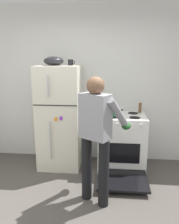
{
  "coord_description": "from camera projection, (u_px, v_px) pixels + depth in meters",
  "views": [
    {
      "loc": [
        0.33,
        -1.99,
        1.8
      ],
      "look_at": [
        0.01,
        1.32,
        1.0
      ],
      "focal_mm": 36.02,
      "sensor_mm": 36.0,
      "label": 1
    }
  ],
  "objects": [
    {
      "name": "mixing_bowl",
      "position": [
        54.0,
        61.0,
        3.54
      ],
      "size": [
        0.32,
        0.32,
        0.14
      ],
      "primitive_type": "ellipsoid",
      "color": "black",
      "rests_on": "refrigerator"
    },
    {
      "name": "coffee_mug",
      "position": [
        71.0,
        62.0,
        3.57
      ],
      "size": [
        0.11,
        0.08,
        0.1
      ],
      "color": "black",
      "rests_on": "refrigerator"
    },
    {
      "name": "pepper_mill",
      "position": [
        140.0,
        108.0,
        3.78
      ],
      "size": [
        0.05,
        0.05,
        0.17
      ],
      "primitive_type": "cylinder",
      "color": "brown",
      "rests_on": "stove_range"
    },
    {
      "name": "red_pot",
      "position": [
        113.0,
        112.0,
        3.59
      ],
      "size": [
        0.32,
        0.22,
        0.11
      ],
      "color": "#236638",
      "rests_on": "stove_range"
    },
    {
      "name": "person_cook",
      "position": [
        97.0,
        130.0,
        2.71
      ],
      "size": [
        0.66,
        0.71,
        1.6
      ],
      "color": "black",
      "rests_on": "ground"
    },
    {
      "name": "refrigerator",
      "position": [
        60.0,
        117.0,
        3.75
      ],
      "size": [
        0.68,
        0.72,
        1.69
      ],
      "color": "silver",
      "rests_on": "ground"
    },
    {
      "name": "stove_range",
      "position": [
        122.0,
        142.0,
        3.73
      ],
      "size": [
        0.76,
        1.22,
        0.9
      ],
      "color": "white",
      "rests_on": "ground"
    },
    {
      "name": "kitchen_wall_back",
      "position": [
        92.0,
        84.0,
        3.95
      ],
      "size": [
        6.0,
        0.1,
        2.7
      ],
      "primitive_type": "cube",
      "color": "silver",
      "rests_on": "ground"
    }
  ]
}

